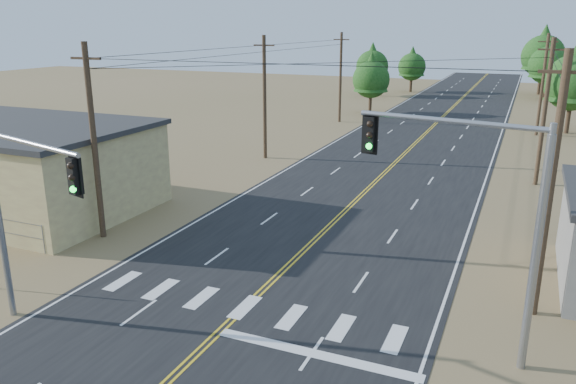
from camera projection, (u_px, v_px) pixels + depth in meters
The scene contains 15 objects.
road at pixel (382, 176), 41.60m from camera, with size 15.00×200.00×0.02m, color black.
utility_pole_left_near at pixel (94, 141), 28.24m from camera, with size 1.80×0.30×10.00m.
utility_pole_left_mid at pixel (265, 97), 45.86m from camera, with size 1.80×0.30×10.00m.
utility_pole_left_far at pixel (340, 77), 63.49m from camera, with size 1.80×0.30×10.00m.
utility_pole_right_near at pixel (550, 187), 20.33m from camera, with size 1.80×0.30×10.00m.
utility_pole_right_mid at pixel (545, 112), 37.95m from camera, with size 1.80×0.30×10.00m.
utility_pole_right_far at pixel (543, 84), 55.57m from camera, with size 1.80×0.30×10.00m.
signal_mast_left at pixel (18, 200), 19.24m from camera, with size 5.85×1.94×7.35m.
signal_mast_right at pixel (482, 201), 17.75m from camera, with size 6.15×1.45×8.05m.
tree_left_near at pixel (371, 76), 69.92m from camera, with size 4.61×4.61×7.69m.
tree_left_mid at pixel (372, 63), 87.29m from camera, with size 4.97×4.97×8.29m.
tree_left_far at pixel (412, 64), 92.63m from camera, with size 4.50×4.50×7.50m.
tree_right_near at pixel (574, 77), 56.48m from camera, with size 5.63×5.63×9.38m.
tree_right_mid at pixel (548, 62), 82.78m from camera, with size 5.47×5.47×9.11m.
tree_right_far at pixel (544, 52), 88.55m from camera, with size 6.59×6.59×10.98m.
Camera 1 is at (9.43, -9.70, 10.74)m, focal length 35.00 mm.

